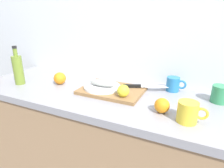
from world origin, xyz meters
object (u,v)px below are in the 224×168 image
object	(u,v)px
fish_fillet	(102,83)
coffee_mug_2	(173,84)
coffee_mug_0	(188,112)
orange_0	(60,78)
lemon_0	(123,91)
olive_oil_bottle	(18,69)
white_plate	(102,87)
coffee_mug_1	(221,94)
chef_knife	(141,86)
cutting_board	(112,90)

from	to	relation	value
fish_fillet	coffee_mug_2	size ratio (longest dim) A/B	1.42
coffee_mug_0	orange_0	world-z (taller)	coffee_mug_0
lemon_0	coffee_mug_0	distance (m)	0.35
olive_oil_bottle	coffee_mug_2	distance (m)	1.02
white_plate	lemon_0	world-z (taller)	lemon_0
fish_fillet	coffee_mug_0	distance (m)	0.53
coffee_mug_1	chef_knife	bearing A→B (deg)	-177.70
white_plate	orange_0	world-z (taller)	orange_0
orange_0	fish_fillet	bearing A→B (deg)	1.91
fish_fillet	chef_knife	distance (m)	0.24
white_plate	olive_oil_bottle	bearing A→B (deg)	-168.18
white_plate	lemon_0	distance (m)	0.18
chef_knife	orange_0	size ratio (longest dim) A/B	3.42
lemon_0	coffee_mug_2	size ratio (longest dim) A/B	0.57
fish_fillet	coffee_mug_1	world-z (taller)	coffee_mug_1
fish_fillet	coffee_mug_2	distance (m)	0.44
cutting_board	coffee_mug_2	distance (m)	0.38
olive_oil_bottle	coffee_mug_0	bearing A→B (deg)	-2.23
cutting_board	coffee_mug_0	size ratio (longest dim) A/B	2.93
lemon_0	olive_oil_bottle	size ratio (longest dim) A/B	0.26
white_plate	coffee_mug_0	bearing A→B (deg)	-17.72
white_plate	coffee_mug_1	size ratio (longest dim) A/B	1.76
fish_fillet	chef_knife	bearing A→B (deg)	27.16
white_plate	olive_oil_bottle	distance (m)	0.59
fish_fillet	olive_oil_bottle	distance (m)	0.59
white_plate	chef_knife	xyz separation A→B (m)	(0.21, 0.11, 0.00)
olive_oil_bottle	coffee_mug_2	world-z (taller)	olive_oil_bottle
olive_oil_bottle	fish_fillet	bearing A→B (deg)	11.82
fish_fillet	coffee_mug_1	distance (m)	0.66
fish_fillet	olive_oil_bottle	xyz separation A→B (m)	(-0.57, -0.12, 0.05)
cutting_board	white_plate	xyz separation A→B (m)	(-0.06, -0.02, 0.02)
coffee_mug_1	white_plate	bearing A→B (deg)	-169.00
cutting_board	lemon_0	xyz separation A→B (m)	(0.11, -0.08, 0.04)
coffee_mug_1	coffee_mug_2	distance (m)	0.26
coffee_mug_0	orange_0	distance (m)	0.84
olive_oil_bottle	coffee_mug_0	xyz separation A→B (m)	(1.08, -0.04, -0.06)
cutting_board	coffee_mug_2	bearing A→B (deg)	27.33
fish_fillet	olive_oil_bottle	size ratio (longest dim) A/B	0.65
olive_oil_bottle	coffee_mug_1	size ratio (longest dim) A/B	2.03
coffee_mug_0	white_plate	bearing A→B (deg)	162.28
chef_knife	coffee_mug_2	world-z (taller)	coffee_mug_2
white_plate	fish_fillet	bearing A→B (deg)	-3.58
orange_0	coffee_mug_1	bearing A→B (deg)	8.02
cutting_board	olive_oil_bottle	size ratio (longest dim) A/B	1.45
lemon_0	coffee_mug_1	xyz separation A→B (m)	(0.48, 0.19, -0.01)
white_plate	coffee_mug_0	xyz separation A→B (m)	(0.51, -0.16, 0.02)
white_plate	orange_0	bearing A→B (deg)	-178.09
fish_fillet	cutting_board	bearing A→B (deg)	15.42
coffee_mug_2	orange_0	size ratio (longest dim) A/B	1.45
lemon_0	orange_0	xyz separation A→B (m)	(-0.49, 0.06, -0.01)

